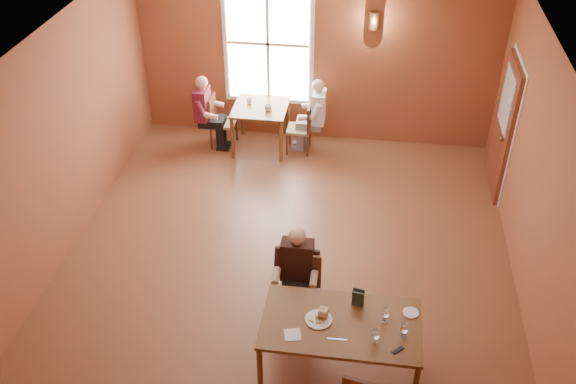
# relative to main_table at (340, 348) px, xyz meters

# --- Properties ---
(ground) EXTENTS (6.00, 7.00, 0.01)m
(ground) POSITION_rel_main_table_xyz_m (-0.84, 1.71, -0.39)
(ground) COLOR brown
(ground) RESTS_ON ground
(wall_back) EXTENTS (6.00, 0.04, 3.00)m
(wall_back) POSITION_rel_main_table_xyz_m (-0.84, 5.21, 1.11)
(wall_back) COLOR brown
(wall_back) RESTS_ON ground
(wall_left) EXTENTS (0.04, 7.00, 3.00)m
(wall_left) POSITION_rel_main_table_xyz_m (-3.84, 1.71, 1.11)
(wall_left) COLOR brown
(wall_left) RESTS_ON ground
(wall_right) EXTENTS (0.04, 7.00, 3.00)m
(wall_right) POSITION_rel_main_table_xyz_m (2.16, 1.71, 1.11)
(wall_right) COLOR brown
(wall_right) RESTS_ON ground
(ceiling) EXTENTS (6.00, 7.00, 0.04)m
(ceiling) POSITION_rel_main_table_xyz_m (-0.84, 1.71, 2.61)
(ceiling) COLOR white
(ceiling) RESTS_ON wall_back
(window) EXTENTS (1.36, 0.10, 1.96)m
(window) POSITION_rel_main_table_xyz_m (-1.64, 5.16, 1.31)
(window) COLOR white
(window) RESTS_ON wall_back
(door) EXTENTS (0.12, 1.04, 2.10)m
(door) POSITION_rel_main_table_xyz_m (2.10, 4.01, 0.66)
(door) COLOR maroon
(door) RESTS_ON ground
(wall_sconce) EXTENTS (0.16, 0.16, 0.28)m
(wall_sconce) POSITION_rel_main_table_xyz_m (0.06, 5.11, 1.81)
(wall_sconce) COLOR brown
(wall_sconce) RESTS_ON wall_back
(main_table) EXTENTS (1.67, 0.94, 0.78)m
(main_table) POSITION_rel_main_table_xyz_m (0.00, 0.00, 0.00)
(main_table) COLOR brown
(main_table) RESTS_ON ground
(chair_diner_main) EXTENTS (0.42, 0.42, 0.94)m
(chair_diner_main) POSITION_rel_main_table_xyz_m (-0.50, 0.65, 0.08)
(chair_diner_main) COLOR brown
(chair_diner_main) RESTS_ON ground
(diner_main) EXTENTS (0.49, 0.49, 1.24)m
(diner_main) POSITION_rel_main_table_xyz_m (-0.50, 0.62, 0.23)
(diner_main) COLOR black
(diner_main) RESTS_ON ground
(plate_food) EXTENTS (0.29, 0.29, 0.04)m
(plate_food) POSITION_rel_main_table_xyz_m (-0.24, 0.00, 0.41)
(plate_food) COLOR white
(plate_food) RESTS_ON main_table
(sandwich) EXTENTS (0.11, 0.10, 0.11)m
(sandwich) POSITION_rel_main_table_xyz_m (-0.20, 0.04, 0.45)
(sandwich) COLOR tan
(sandwich) RESTS_ON main_table
(goblet_a) EXTENTS (0.08, 0.08, 0.19)m
(goblet_a) POSITION_rel_main_table_xyz_m (0.45, 0.10, 0.49)
(goblet_a) COLOR white
(goblet_a) RESTS_ON main_table
(goblet_b) EXTENTS (0.10, 0.10, 0.20)m
(goblet_b) POSITION_rel_main_table_xyz_m (0.64, -0.10, 0.49)
(goblet_b) COLOR white
(goblet_b) RESTS_ON main_table
(goblet_c) EXTENTS (0.08, 0.08, 0.19)m
(goblet_c) POSITION_rel_main_table_xyz_m (0.36, -0.22, 0.49)
(goblet_c) COLOR white
(goblet_c) RESTS_ON main_table
(menu_stand) EXTENTS (0.14, 0.08, 0.21)m
(menu_stand) POSITION_rel_main_table_xyz_m (0.15, 0.28, 0.50)
(menu_stand) COLOR #223628
(menu_stand) RESTS_ON main_table
(knife) EXTENTS (0.21, 0.02, 0.00)m
(knife) POSITION_rel_main_table_xyz_m (-0.03, -0.23, 0.39)
(knife) COLOR silver
(knife) RESTS_ON main_table
(napkin) EXTENTS (0.20, 0.20, 0.01)m
(napkin) POSITION_rel_main_table_xyz_m (-0.48, -0.24, 0.40)
(napkin) COLOR white
(napkin) RESTS_ON main_table
(side_plate) EXTENTS (0.21, 0.21, 0.01)m
(side_plate) POSITION_rel_main_table_xyz_m (0.72, 0.24, 0.40)
(side_plate) COLOR white
(side_plate) RESTS_ON main_table
(sunglasses) EXTENTS (0.13, 0.12, 0.02)m
(sunglasses) POSITION_rel_main_table_xyz_m (0.59, -0.30, 0.40)
(sunglasses) COLOR black
(sunglasses) RESTS_ON main_table
(second_table) EXTENTS (0.89, 0.89, 0.79)m
(second_table) POSITION_rel_main_table_xyz_m (-1.70, 4.67, 0.00)
(second_table) COLOR brown
(second_table) RESTS_ON ground
(chair_diner_white) EXTENTS (0.39, 0.39, 0.87)m
(chair_diner_white) POSITION_rel_main_table_xyz_m (-1.05, 4.67, 0.04)
(chair_diner_white) COLOR brown
(chair_diner_white) RESTS_ON ground
(diner_white) EXTENTS (0.50, 0.50, 1.25)m
(diner_white) POSITION_rel_main_table_xyz_m (-1.02, 4.67, 0.23)
(diner_white) COLOR silver
(diner_white) RESTS_ON ground
(chair_diner_maroon) EXTENTS (0.40, 0.40, 0.91)m
(chair_diner_maroon) POSITION_rel_main_table_xyz_m (-2.35, 4.67, 0.06)
(chair_diner_maroon) COLOR #552F11
(chair_diner_maroon) RESTS_ON ground
(diner_maroon) EXTENTS (0.51, 0.51, 1.27)m
(diner_maroon) POSITION_rel_main_table_xyz_m (-2.38, 4.67, 0.24)
(diner_maroon) COLOR #56120F
(diner_maroon) RESTS_ON ground
(cup_a) EXTENTS (0.14, 0.14, 0.10)m
(cup_a) POSITION_rel_main_table_xyz_m (-1.55, 4.55, 0.45)
(cup_a) COLOR silver
(cup_a) RESTS_ON second_table
(cup_b) EXTENTS (0.13, 0.13, 0.09)m
(cup_b) POSITION_rel_main_table_xyz_m (-1.91, 4.76, 0.44)
(cup_b) COLOR white
(cup_b) RESTS_ON second_table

